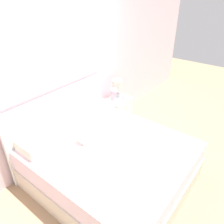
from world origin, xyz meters
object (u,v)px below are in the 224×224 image
at_px(bed, 106,160).
at_px(flower_vase, 114,93).
at_px(alarm_clock, 125,97).
at_px(table_lamp, 117,86).
at_px(nightstand, 118,112).

relative_size(bed, flower_vase, 7.02).
bearing_deg(flower_vase, alarm_clock, -23.35).
relative_size(table_lamp, flower_vase, 1.21).
distance_m(bed, nightstand, 1.37).
bearing_deg(bed, table_lamp, 31.27).
distance_m(bed, flower_vase, 1.32).
distance_m(table_lamp, alarm_clock, 0.24).
bearing_deg(table_lamp, flower_vase, -160.00).
relative_size(bed, table_lamp, 5.80).
relative_size(table_lamp, alarm_clock, 3.92).
distance_m(bed, alarm_clock, 1.42).
bearing_deg(flower_vase, table_lamp, 20.00).
xyz_separation_m(bed, flower_vase, (1.06, 0.69, 0.40)).
xyz_separation_m(bed, table_lamp, (1.24, 0.75, 0.45)).
xyz_separation_m(nightstand, flower_vase, (-0.12, -0.00, 0.44)).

